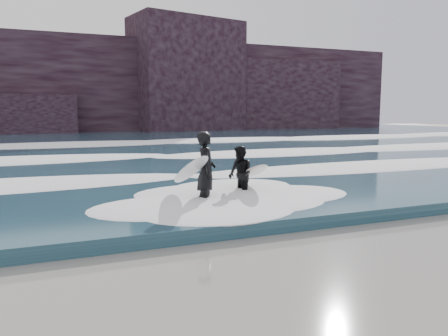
{
  "coord_description": "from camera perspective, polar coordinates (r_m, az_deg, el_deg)",
  "views": [
    {
      "loc": [
        -5.73,
        -4.49,
        2.48
      ],
      "look_at": [
        -1.53,
        5.94,
        1.0
      ],
      "focal_mm": 35.0,
      "sensor_mm": 36.0,
      "label": 1
    }
  ],
  "objects": [
    {
      "name": "surfer_right",
      "position": [
        11.89,
        2.41,
        -0.75
      ],
      "size": [
        1.21,
        2.05,
        1.54
      ],
      "color": "black",
      "rests_on": "ground"
    },
    {
      "name": "surfer_left",
      "position": [
        10.87,
        -2.62,
        -0.39
      ],
      "size": [
        1.08,
        1.86,
        1.97
      ],
      "color": "black",
      "rests_on": "ground"
    },
    {
      "name": "foam_far",
      "position": [
        30.12,
        -10.96,
        3.51
      ],
      "size": [
        60.0,
        4.8,
        0.3
      ],
      "primitive_type": "ellipsoid",
      "color": "white",
      "rests_on": "sea"
    },
    {
      "name": "foam_near",
      "position": [
        14.81,
        1.04,
        -0.58
      ],
      "size": [
        60.0,
        3.2,
        0.2
      ],
      "primitive_type": "ellipsoid",
      "color": "white",
      "rests_on": "sea"
    },
    {
      "name": "headland",
      "position": [
        50.88,
        -15.71,
        10.07
      ],
      "size": [
        70.0,
        9.0,
        10.0
      ],
      "primitive_type": "cube",
      "color": "black",
      "rests_on": "ground"
    },
    {
      "name": "sea",
      "position": [
        34.06,
        -12.24,
        3.42
      ],
      "size": [
        90.0,
        52.0,
        0.3
      ],
      "primitive_type": "cube",
      "color": "#204353",
      "rests_on": "ground"
    },
    {
      "name": "foam_mid",
      "position": [
        21.38,
        -6.31,
        1.93
      ],
      "size": [
        60.0,
        4.0,
        0.24
      ],
      "primitive_type": "ellipsoid",
      "color": "white",
      "rests_on": "sea"
    }
  ]
}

